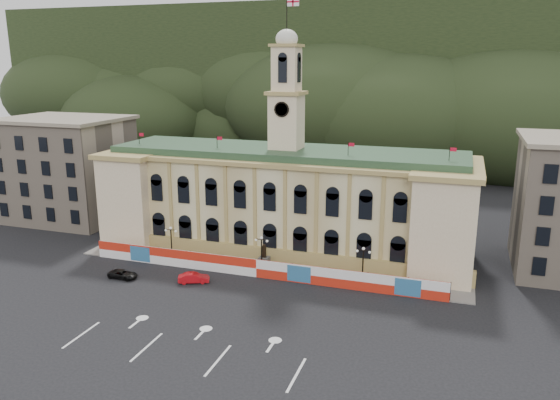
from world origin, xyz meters
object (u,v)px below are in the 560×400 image
(statue, at_px, (264,261))
(red_sedan, at_px, (194,278))
(lamp_center, at_px, (262,251))
(black_suv, at_px, (123,274))

(statue, bearing_deg, red_sedan, -133.81)
(statue, distance_m, lamp_center, 2.14)
(lamp_center, height_order, black_suv, lamp_center)
(statue, distance_m, red_sedan, 10.33)
(statue, height_order, red_sedan, statue)
(statue, height_order, black_suv, statue)
(statue, bearing_deg, lamp_center, -90.00)
(lamp_center, relative_size, black_suv, 1.27)
(red_sedan, bearing_deg, black_suv, 76.23)
(black_suv, bearing_deg, red_sedan, -79.66)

